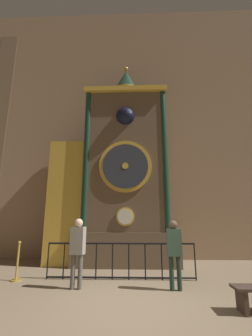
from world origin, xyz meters
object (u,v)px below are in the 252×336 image
Objects in this scene: clock_tower at (116,176)px; stanchion_post at (17,268)px; visitor_near at (78,246)px; visitor_far at (174,247)px.

clock_tower reaches higher than stanchion_post.
stanchion_post is (-1.83, 0.70, -0.66)m from visitor_near.
visitor_near is 2.07m from stanchion_post.
clock_tower is at bearing 42.81° from stanchion_post.
visitor_far is (1.69, -3.07, -2.40)m from clock_tower.
visitor_far is at bearing 8.28° from visitor_near.
visitor_near is at bearing -102.91° from clock_tower.
clock_tower is 4.59m from stanchion_post.
visitor_far is (2.39, -0.03, -0.03)m from visitor_near.
visitor_near is at bearing -20.94° from stanchion_post.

